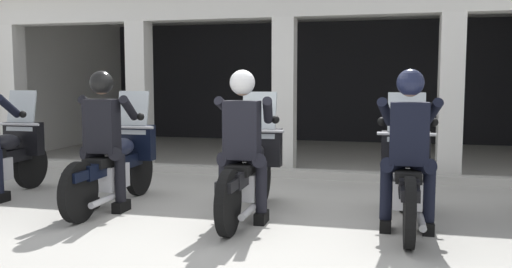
{
  "coord_description": "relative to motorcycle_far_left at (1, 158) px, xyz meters",
  "views": [
    {
      "loc": [
        1.43,
        -5.51,
        1.47
      ],
      "look_at": [
        0.0,
        0.37,
        0.87
      ],
      "focal_mm": 37.51,
      "sensor_mm": 36.0,
      "label": 1
    }
  ],
  "objects": [
    {
      "name": "police_officer_center",
      "position": [
        3.3,
        -0.45,
        0.44
      ],
      "size": [
        0.63,
        0.61,
        1.58
      ],
      "rotation": [
        0.0,
        0.0,
        0.01
      ],
      "color": "black",
      "rests_on": "ground"
    },
    {
      "name": "kerb_strip",
      "position": [
        3.14,
        2.25,
        -0.44
      ],
      "size": [
        10.74,
        0.24,
        0.12
      ],
      "primitive_type": "cube",
      "color": "#B7B5AD",
      "rests_on": "ground"
    },
    {
      "name": "ground_plane",
      "position": [
        3.3,
        2.76,
        -0.5
      ],
      "size": [
        80.0,
        80.0,
        0.0
      ],
      "primitive_type": "plane",
      "color": "#A8A59E"
    },
    {
      "name": "police_officer_right",
      "position": [
        4.95,
        -0.44,
        0.44
      ],
      "size": [
        0.63,
        0.61,
        1.58
      ],
      "rotation": [
        0.0,
        0.0,
        -0.05
      ],
      "color": "black",
      "rests_on": "ground"
    },
    {
      "name": "motorcycle_far_left",
      "position": [
        0.0,
        0.0,
        0.0
      ],
      "size": [
        0.62,
        2.04,
        1.35
      ],
      "rotation": [
        0.0,
        0.0,
        -0.06
      ],
      "color": "black",
      "rests_on": "ground"
    },
    {
      "name": "station_building",
      "position": [
        3.14,
        5.43,
        1.5
      ],
      "size": [
        11.24,
        5.29,
        3.07
      ],
      "color": "black",
      "rests_on": "ground"
    },
    {
      "name": "police_officer_left",
      "position": [
        1.65,
        -0.35,
        0.44
      ],
      "size": [
        0.63,
        0.61,
        1.58
      ],
      "rotation": [
        0.0,
        0.0,
        -0.13
      ],
      "color": "black",
      "rests_on": "ground"
    },
    {
      "name": "motorcycle_right",
      "position": [
        4.96,
        -0.15,
        0.0
      ],
      "size": [
        0.62,
        2.04,
        1.35
      ],
      "rotation": [
        0.0,
        0.0,
        -0.05
      ],
      "color": "black",
      "rests_on": "ground"
    },
    {
      "name": "motorcycle_center",
      "position": [
        3.3,
        -0.17,
        0.0
      ],
      "size": [
        0.62,
        2.04,
        1.35
      ],
      "rotation": [
        0.0,
        0.0,
        0.01
      ],
      "color": "black",
      "rests_on": "ground"
    },
    {
      "name": "motorcycle_left",
      "position": [
        1.65,
        -0.06,
        0.0
      ],
      "size": [
        0.62,
        2.04,
        1.35
      ],
      "rotation": [
        0.0,
        0.0,
        -0.13
      ],
      "color": "black",
      "rests_on": "ground"
    }
  ]
}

